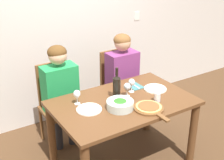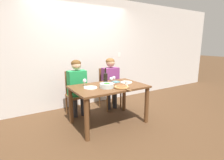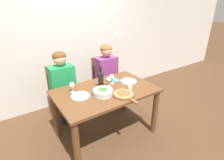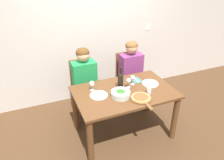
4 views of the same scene
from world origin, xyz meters
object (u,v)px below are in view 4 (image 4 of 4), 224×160
(wine_glass_centre, at_px, (128,81))
(fork_on_napkin, at_px, (136,80))
(water_tumbler, at_px, (149,90))
(person_woman, at_px, (85,77))
(broccoli_bowl, at_px, (121,94))
(chair_right, at_px, (128,77))
(wine_glass_left, at_px, (92,84))
(person_man, at_px, (131,69))
(dinner_plate_left, at_px, (99,95))
(dinner_plate_right, at_px, (150,83))
(chair_left, at_px, (84,86))
(wine_glass_right, at_px, (133,78))
(wine_bottle, at_px, (121,80))

(wine_glass_centre, distance_m, fork_on_napkin, 0.28)
(water_tumbler, bearing_deg, person_woman, 128.93)
(broccoli_bowl, bearing_deg, chair_right, 57.88)
(broccoli_bowl, bearing_deg, wine_glass_left, 135.32)
(person_man, bearing_deg, wine_glass_centre, -120.71)
(person_man, height_order, water_tumbler, person_man)
(dinner_plate_left, xyz_separation_m, dinner_plate_right, (0.82, 0.01, 0.00))
(chair_left, height_order, dinner_plate_right, chair_left)
(wine_glass_left, xyz_separation_m, wine_glass_centre, (0.51, -0.13, 0.00))
(person_woman, xyz_separation_m, fork_on_napkin, (0.70, -0.44, 0.02))
(chair_right, height_order, wine_glass_right, chair_right)
(chair_left, distance_m, person_woman, 0.25)
(water_tumbler, bearing_deg, wine_glass_right, 106.84)
(chair_left, relative_size, wine_glass_right, 6.41)
(wine_glass_centre, bearing_deg, chair_right, 63.57)
(wine_bottle, bearing_deg, dinner_plate_right, -5.29)
(wine_glass_centre, bearing_deg, chair_left, 124.56)
(chair_left, relative_size, person_woman, 0.79)
(wine_glass_left, bearing_deg, water_tumbler, -28.17)
(chair_left, xyz_separation_m, wine_glass_right, (0.59, -0.65, 0.35))
(wine_bottle, relative_size, dinner_plate_left, 1.38)
(chair_left, distance_m, wine_glass_right, 0.94)
(dinner_plate_left, height_order, water_tumbler, water_tumbler)
(person_woman, relative_size, wine_glass_centre, 8.13)
(chair_right, relative_size, wine_bottle, 2.85)
(person_woman, distance_m, water_tumbler, 1.09)
(person_woman, xyz_separation_m, broccoli_bowl, (0.28, -0.77, 0.06))
(wine_bottle, height_order, dinner_plate_left, wine_bottle)
(chair_right, xyz_separation_m, water_tumbler, (-0.16, -0.96, 0.29))
(dinner_plate_right, xyz_separation_m, wine_glass_left, (-0.86, 0.16, 0.10))
(chair_right, xyz_separation_m, wine_glass_right, (-0.25, -0.65, 0.35))
(person_man, relative_size, dinner_plate_left, 5.00)
(wine_glass_left, distance_m, fork_on_napkin, 0.73)
(wine_glass_left, bearing_deg, person_woman, 87.12)
(wine_glass_left, bearing_deg, fork_on_napkin, 1.89)
(dinner_plate_right, distance_m, wine_glass_right, 0.28)
(chair_right, distance_m, dinner_plate_right, 0.78)
(water_tumbler, bearing_deg, wine_bottle, 139.83)
(chair_left, bearing_deg, fork_on_napkin, -38.62)
(water_tumbler, bearing_deg, person_man, 79.44)
(person_woman, relative_size, wine_bottle, 3.62)
(chair_right, bearing_deg, dinner_plate_left, -137.58)
(person_man, distance_m, dinner_plate_left, 1.04)
(chair_right, distance_m, person_man, 0.25)
(broccoli_bowl, distance_m, wine_glass_left, 0.44)
(broccoli_bowl, bearing_deg, person_man, 54.17)
(broccoli_bowl, bearing_deg, person_woman, 110.20)
(dinner_plate_left, height_order, fork_on_napkin, dinner_plate_left)
(wine_bottle, height_order, broccoli_bowl, wine_bottle)
(wine_bottle, relative_size, wine_glass_right, 2.25)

